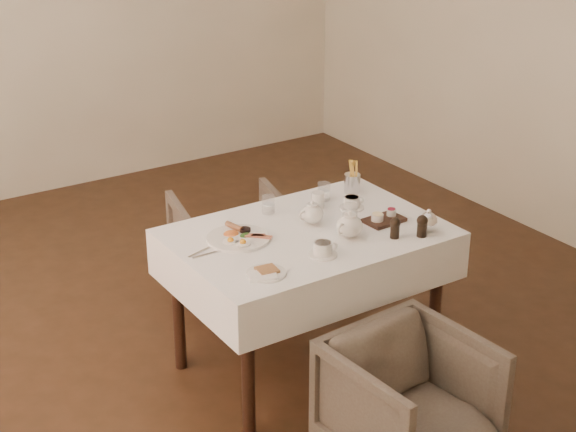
% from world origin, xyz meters
% --- Properties ---
extents(table, '(1.28, 0.88, 0.75)m').
position_xyz_m(table, '(-0.00, -0.55, 0.64)').
color(table, black).
rests_on(table, ground).
extents(armchair_near, '(0.65, 0.66, 0.57)m').
position_xyz_m(armchair_near, '(-0.03, -1.37, 0.28)').
color(armchair_near, '#50443A').
rests_on(armchair_near, ground).
extents(armchair_far, '(0.75, 0.76, 0.59)m').
position_xyz_m(armchair_far, '(0.09, 0.36, 0.29)').
color(armchair_far, '#50443A').
rests_on(armchair_far, ground).
extents(breakfast_plate, '(0.30, 0.30, 0.04)m').
position_xyz_m(breakfast_plate, '(-0.33, -0.45, 0.77)').
color(breakfast_plate, white).
rests_on(breakfast_plate, table).
extents(side_plate, '(0.19, 0.17, 0.02)m').
position_xyz_m(side_plate, '(-0.41, -0.83, 0.76)').
color(side_plate, white).
rests_on(side_plate, table).
extents(teapot_centre, '(0.16, 0.13, 0.12)m').
position_xyz_m(teapot_centre, '(0.06, -0.49, 0.82)').
color(teapot_centre, white).
rests_on(teapot_centre, table).
extents(teapot_front, '(0.20, 0.18, 0.14)m').
position_xyz_m(teapot_front, '(0.12, -0.71, 0.82)').
color(teapot_front, white).
rests_on(teapot_front, table).
extents(creamer, '(0.07, 0.07, 0.08)m').
position_xyz_m(creamer, '(0.20, -0.34, 0.80)').
color(creamer, white).
rests_on(creamer, table).
extents(teacup_near, '(0.13, 0.13, 0.06)m').
position_xyz_m(teacup_near, '(-0.09, -0.80, 0.78)').
color(teacup_near, white).
rests_on(teacup_near, table).
extents(teacup_far, '(0.13, 0.13, 0.06)m').
position_xyz_m(teacup_far, '(0.34, -0.44, 0.78)').
color(teacup_far, white).
rests_on(teacup_far, table).
extents(glass_left, '(0.08, 0.08, 0.09)m').
position_xyz_m(glass_left, '(-0.04, -0.26, 0.80)').
color(glass_left, silver).
rests_on(glass_left, table).
extents(glass_mid, '(0.10, 0.10, 0.10)m').
position_xyz_m(glass_mid, '(0.21, -0.60, 0.81)').
color(glass_mid, silver).
rests_on(glass_mid, table).
extents(glass_right, '(0.08, 0.08, 0.09)m').
position_xyz_m(glass_right, '(0.29, -0.27, 0.80)').
color(glass_right, silver).
rests_on(glass_right, table).
extents(condiment_board, '(0.20, 0.14, 0.05)m').
position_xyz_m(condiment_board, '(0.37, -0.66, 0.77)').
color(condiment_board, black).
rests_on(condiment_board, table).
extents(pepper_mill_left, '(0.06, 0.06, 0.10)m').
position_xyz_m(pepper_mill_left, '(0.30, -0.83, 0.81)').
color(pepper_mill_left, black).
rests_on(pepper_mill_left, table).
extents(pepper_mill_right, '(0.06, 0.06, 0.11)m').
position_xyz_m(pepper_mill_right, '(0.41, -0.89, 0.81)').
color(pepper_mill_right, black).
rests_on(pepper_mill_right, table).
extents(silver_pot, '(0.14, 0.13, 0.12)m').
position_xyz_m(silver_pot, '(0.47, -0.86, 0.81)').
color(silver_pot, white).
rests_on(silver_pot, table).
extents(fries_cup, '(0.08, 0.08, 0.18)m').
position_xyz_m(fries_cup, '(0.47, -0.27, 0.83)').
color(fries_cup, silver).
rests_on(fries_cup, table).
extents(cutlery_fork, '(0.18, 0.07, 0.00)m').
position_xyz_m(cutlery_fork, '(-0.52, -0.47, 0.76)').
color(cutlery_fork, silver).
rests_on(cutlery_fork, table).
extents(cutlery_knife, '(0.20, 0.02, 0.00)m').
position_xyz_m(cutlery_knife, '(-0.50, -0.52, 0.76)').
color(cutlery_knife, silver).
rests_on(cutlery_knife, table).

